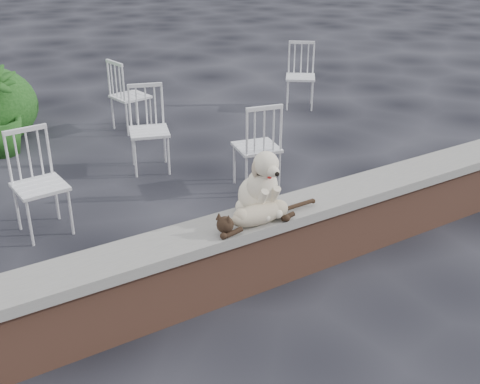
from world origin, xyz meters
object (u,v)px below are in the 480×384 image
cat (259,213)px  chair_b (149,130)px  chair_a (40,184)px  chair_e (130,95)px  dog (257,180)px  chair_d (301,76)px  chair_c (257,145)px

cat → chair_b: chair_b is taller
chair_a → chair_e: size_ratio=1.00×
chair_b → chair_e: size_ratio=1.00×
dog → chair_d: bearing=50.5°
dog → chair_c: 1.76m
chair_b → chair_a: size_ratio=1.00×
dog → cat: 0.25m
chair_d → chair_e: bearing=-150.6°
chair_a → chair_e: bearing=48.0°
dog → chair_b: bearing=87.0°
dog → chair_c: size_ratio=0.57×
chair_b → chair_c: bearing=-35.6°
chair_a → chair_c: same height
chair_c → chair_e: size_ratio=1.00×
cat → chair_b: 2.63m
chair_a → chair_e: 2.85m
chair_b → chair_c: same height
chair_a → chair_c: (2.14, -0.20, 0.00)m
chair_c → chair_e: bearing=-69.4°
chair_c → cat: bearing=68.8°
cat → chair_e: (0.65, 4.02, -0.20)m
cat → chair_a: 2.11m
chair_a → chair_d: bearing=19.9°
dog → chair_a: bearing=128.0°
cat → chair_d: 4.84m
cat → chair_b: (0.29, 2.61, -0.20)m
cat → chair_d: size_ratio=1.11×
chair_b → chair_d: size_ratio=1.00×
chair_e → chair_b: bearing=156.3°
dog → chair_e: (0.57, 3.87, -0.38)m
chair_d → chair_c: 2.97m
chair_c → chair_d: bearing=-124.2°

